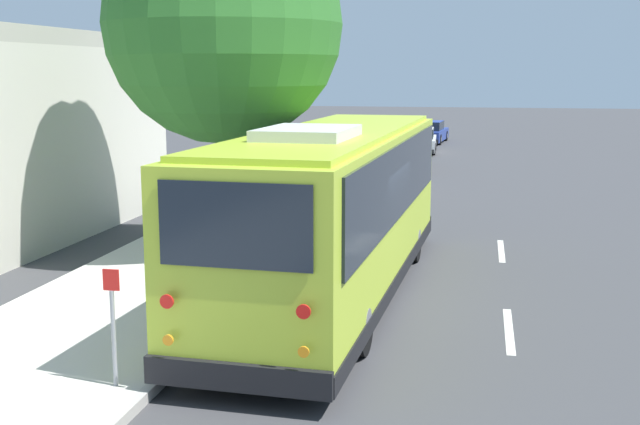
# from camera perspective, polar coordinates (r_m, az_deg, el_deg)

# --- Properties ---
(ground_plane) EXTENTS (160.00, 160.00, 0.00)m
(ground_plane) POSITION_cam_1_polar(r_m,az_deg,el_deg) (14.83, 2.11, -6.42)
(ground_plane) COLOR #3D3D3F
(sidewalk_slab) EXTENTS (80.00, 3.93, 0.15)m
(sidewalk_slab) POSITION_cam_1_polar(r_m,az_deg,el_deg) (15.88, -11.98, -5.23)
(sidewalk_slab) COLOR beige
(sidewalk_slab) RESTS_ON ground
(curb_strip) EXTENTS (80.00, 0.14, 0.15)m
(curb_strip) POSITION_cam_1_polar(r_m,az_deg,el_deg) (15.21, -4.88, -5.73)
(curb_strip) COLOR #AAA69D
(curb_strip) RESTS_ON ground
(shuttle_bus) EXTENTS (10.99, 2.97, 3.31)m
(shuttle_bus) POSITION_cam_1_polar(r_m,az_deg,el_deg) (14.85, 1.02, 0.63)
(shuttle_bus) COLOR #ADC633
(shuttle_bus) RESTS_ON ground
(parked_sedan_silver) EXTENTS (4.62, 1.81, 1.30)m
(parked_sedan_silver) POSITION_cam_1_polar(r_m,az_deg,el_deg) (27.82, 4.87, 2.60)
(parked_sedan_silver) COLOR #A8AAAF
(parked_sedan_silver) RESTS_ON ground
(parked_sedan_gray) EXTENTS (4.79, 2.01, 1.26)m
(parked_sedan_gray) POSITION_cam_1_polar(r_m,az_deg,el_deg) (34.95, 6.19, 4.07)
(parked_sedan_gray) COLOR slate
(parked_sedan_gray) RESTS_ON ground
(parked_sedan_white) EXTENTS (4.33, 1.80, 1.27)m
(parked_sedan_white) POSITION_cam_1_polar(r_m,az_deg,el_deg) (42.00, 7.10, 5.06)
(parked_sedan_white) COLOR silver
(parked_sedan_white) RESTS_ON ground
(parked_sedan_blue) EXTENTS (4.77, 2.11, 1.26)m
(parked_sedan_blue) POSITION_cam_1_polar(r_m,az_deg,el_deg) (47.82, 7.76, 5.65)
(parked_sedan_blue) COLOR navy
(parked_sedan_blue) RESTS_ON ground
(street_tree) EXTENTS (5.21, 5.21, 8.44)m
(street_tree) POSITION_cam_1_polar(r_m,az_deg,el_deg) (18.17, -6.77, 14.26)
(street_tree) COLOR brown
(street_tree) RESTS_ON sidewalk_slab
(sign_post_near) EXTENTS (0.06, 0.22, 1.56)m
(sign_post_near) POSITION_cam_1_polar(r_m,az_deg,el_deg) (10.77, -14.49, -7.84)
(sign_post_near) COLOR gray
(sign_post_near) RESTS_ON sidewalk_slab
(sign_post_far) EXTENTS (0.06, 0.06, 1.16)m
(sign_post_far) POSITION_cam_1_polar(r_m,az_deg,el_deg) (12.26, -11.11, -6.60)
(sign_post_far) COLOR gray
(sign_post_far) RESTS_ON sidewalk_slab
(fire_hydrant) EXTENTS (0.22, 0.22, 0.81)m
(fire_hydrant) POSITION_cam_1_polar(r_m,az_deg,el_deg) (23.35, 0.06, 1.08)
(fire_hydrant) COLOR gold
(fire_hydrant) RESTS_ON sidewalk_slab
(lane_stripe_mid) EXTENTS (2.40, 0.14, 0.01)m
(lane_stripe_mid) POSITION_cam_1_polar(r_m,az_deg,el_deg) (13.65, 13.29, -8.16)
(lane_stripe_mid) COLOR silver
(lane_stripe_mid) RESTS_ON ground
(lane_stripe_ahead) EXTENTS (2.40, 0.14, 0.01)m
(lane_stripe_ahead) POSITION_cam_1_polar(r_m,az_deg,el_deg) (19.44, 12.77, -2.67)
(lane_stripe_ahead) COLOR silver
(lane_stripe_ahead) RESTS_ON ground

